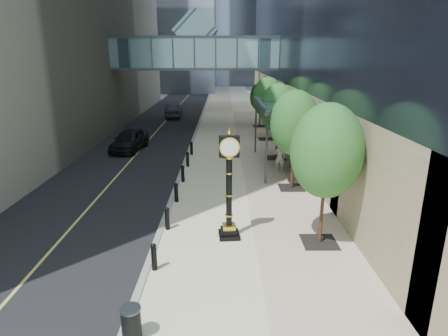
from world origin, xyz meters
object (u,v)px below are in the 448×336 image
at_px(pedestrian, 280,157).
at_px(car_far, 174,111).
at_px(car_near, 129,140).
at_px(street_clock, 229,193).
at_px(trash_bin, 131,325).

bearing_deg(pedestrian, car_far, -45.92).
height_order(pedestrian, car_near, pedestrian).
bearing_deg(street_clock, car_near, 112.19).
relative_size(street_clock, car_far, 0.93).
bearing_deg(street_clock, car_far, 96.27).
distance_m(trash_bin, pedestrian, 16.18).
xyz_separation_m(pedestrian, car_far, (-9.65, 22.45, -0.21)).
distance_m(street_clock, pedestrian, 9.81).
bearing_deg(car_near, car_far, 92.04).
height_order(car_near, car_far, car_near).
distance_m(trash_bin, car_near, 21.53).
relative_size(car_near, car_far, 1.02).
relative_size(street_clock, car_near, 0.91).
bearing_deg(pedestrian, car_near, -7.23).
height_order(trash_bin, car_near, car_near).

